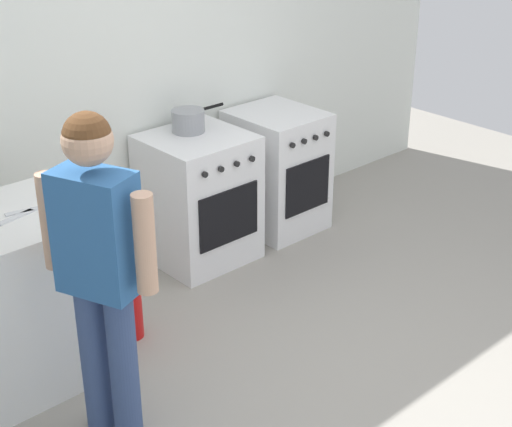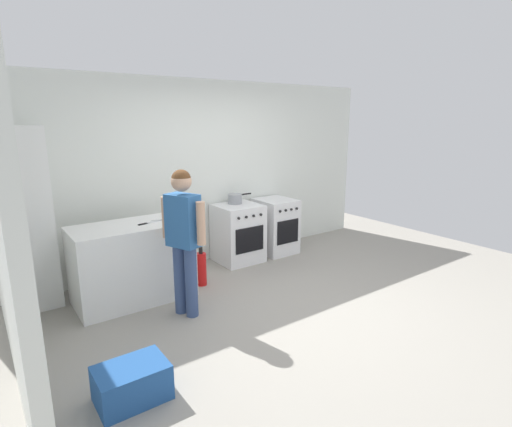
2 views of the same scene
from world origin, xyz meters
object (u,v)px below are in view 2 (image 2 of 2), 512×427
(oven_left, at_px, (238,233))
(oven_right, at_px, (275,226))
(pot, at_px, (235,199))
(person, at_px, (183,231))
(recycling_crate_lower, at_px, (132,383))
(knife_chef, at_px, (149,223))
(knife_carving, at_px, (166,220))
(fire_extinguisher, at_px, (201,269))
(larder_cabinet, at_px, (27,220))

(oven_left, distance_m, oven_right, 0.70)
(pot, bearing_deg, person, -139.81)
(recycling_crate_lower, bearing_deg, knife_chef, 63.53)
(oven_left, bearing_deg, recycling_crate_lower, -138.05)
(knife_chef, relative_size, knife_carving, 0.94)
(oven_left, xyz_separation_m, oven_right, (0.70, -0.00, -0.00))
(oven_left, bearing_deg, fire_extinguisher, -151.22)
(knife_chef, relative_size, fire_extinguisher, 0.62)
(knife_chef, bearing_deg, pot, 19.57)
(larder_cabinet, bearing_deg, oven_left, -2.20)
(oven_right, distance_m, person, 2.39)
(pot, bearing_deg, larder_cabinet, 179.99)
(fire_extinguisher, xyz_separation_m, recycling_crate_lower, (-1.44, -1.60, -0.08))
(pot, relative_size, knife_chef, 1.25)
(larder_cabinet, bearing_deg, pot, -0.01)
(pot, bearing_deg, recycling_crate_lower, -136.94)
(oven_left, height_order, fire_extinguisher, oven_left)
(oven_right, distance_m, recycling_crate_lower, 3.67)
(fire_extinguisher, bearing_deg, knife_carving, 170.05)
(person, bearing_deg, fire_extinguisher, 49.95)
(person, xyz_separation_m, recycling_crate_lower, (-0.94, -1.00, -0.79))
(pot, xyz_separation_m, knife_chef, (-1.51, -0.54, -0.02))
(oven_right, relative_size, person, 0.54)
(knife_chef, bearing_deg, oven_right, 11.24)
(knife_carving, distance_m, larder_cabinet, 1.47)
(pot, height_order, fire_extinguisher, pot)
(recycling_crate_lower, distance_m, larder_cabinet, 2.37)
(pot, relative_size, recycling_crate_lower, 0.75)
(oven_left, relative_size, pot, 2.19)
(oven_right, height_order, recycling_crate_lower, oven_right)
(knife_chef, xyz_separation_m, knife_carving, (0.22, 0.03, -0.00))
(recycling_crate_lower, relative_size, larder_cabinet, 0.26)
(knife_carving, distance_m, fire_extinguisher, 0.80)
(knife_carving, bearing_deg, pot, 21.38)
(knife_chef, bearing_deg, oven_left, 16.29)
(knife_chef, xyz_separation_m, larder_cabinet, (-1.16, 0.54, 0.10))
(person, xyz_separation_m, fire_extinguisher, (0.50, 0.60, -0.71))
(knife_chef, distance_m, knife_carving, 0.22)
(oven_right, bearing_deg, oven_left, 180.00)
(oven_left, distance_m, person, 1.81)
(knife_chef, height_order, fire_extinguisher, knife_chef)
(recycling_crate_lower, height_order, larder_cabinet, larder_cabinet)
(oven_right, bearing_deg, person, -152.61)
(pot, height_order, larder_cabinet, larder_cabinet)
(oven_left, distance_m, fire_extinguisher, 1.01)
(oven_left, height_order, recycling_crate_lower, oven_left)
(pot, height_order, knife_chef, pot)
(oven_left, relative_size, oven_right, 1.00)
(pot, relative_size, larder_cabinet, 0.19)
(knife_chef, distance_m, recycling_crate_lower, 1.98)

